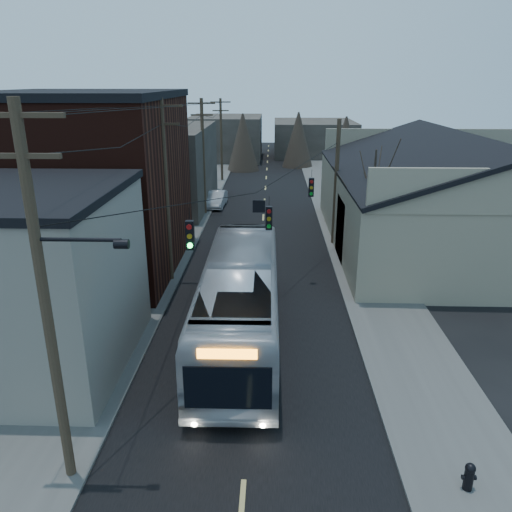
# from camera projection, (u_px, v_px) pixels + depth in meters

# --- Properties ---
(road_surface) EXTENTS (9.00, 110.00, 0.02)m
(road_surface) POSITION_uv_depth(u_px,v_px,m) (263.00, 224.00, 39.74)
(road_surface) COLOR black
(road_surface) RESTS_ON ground
(sidewalk_left) EXTENTS (4.00, 110.00, 0.12)m
(sidewalk_left) POSITION_uv_depth(u_px,v_px,m) (182.00, 223.00, 39.93)
(sidewalk_left) COLOR #474744
(sidewalk_left) RESTS_ON ground
(sidewalk_right) EXTENTS (4.00, 110.00, 0.12)m
(sidewalk_right) POSITION_uv_depth(u_px,v_px,m) (345.00, 224.00, 39.52)
(sidewalk_right) COLOR #474744
(sidewalk_right) RESTS_ON ground
(building_clapboard) EXTENTS (8.00, 8.00, 7.00)m
(building_clapboard) POSITION_uv_depth(u_px,v_px,m) (17.00, 283.00, 19.07)
(building_clapboard) COLOR gray
(building_clapboard) RESTS_ON ground
(building_brick) EXTENTS (10.00, 12.00, 10.00)m
(building_brick) POSITION_uv_depth(u_px,v_px,m) (88.00, 186.00, 28.97)
(building_brick) COLOR black
(building_brick) RESTS_ON ground
(building_left_far) EXTENTS (9.00, 14.00, 7.00)m
(building_left_far) POSITION_uv_depth(u_px,v_px,m) (158.00, 167.00, 44.53)
(building_left_far) COLOR #322D28
(building_left_far) RESTS_ON ground
(warehouse) EXTENTS (16.16, 20.60, 7.73)m
(warehouse) POSITION_uv_depth(u_px,v_px,m) (453.00, 208.00, 33.73)
(warehouse) COLOR gray
(warehouse) RESTS_ON ground
(building_far_left) EXTENTS (10.00, 12.00, 6.00)m
(building_far_left) POSITION_uv_depth(u_px,v_px,m) (226.00, 138.00, 71.92)
(building_far_left) COLOR #322D28
(building_far_left) RESTS_ON ground
(building_far_right) EXTENTS (12.00, 14.00, 5.00)m
(building_far_right) POSITION_uv_depth(u_px,v_px,m) (314.00, 138.00, 76.39)
(building_far_right) COLOR #322D28
(building_far_right) RESTS_ON ground
(bare_tree) EXTENTS (0.40, 0.40, 7.20)m
(bare_tree) POSITION_uv_depth(u_px,v_px,m) (371.00, 212.00, 28.92)
(bare_tree) COLOR black
(bare_tree) RESTS_ON ground
(utility_lines) EXTENTS (11.24, 45.28, 10.50)m
(utility_lines) POSITION_uv_depth(u_px,v_px,m) (214.00, 175.00, 32.67)
(utility_lines) COLOR #382B1E
(utility_lines) RESTS_ON ground
(bus) EXTENTS (3.23, 13.45, 3.74)m
(bus) POSITION_uv_depth(u_px,v_px,m) (240.00, 300.00, 21.54)
(bus) COLOR #9DA2A8
(bus) RESTS_ON ground
(parked_car) EXTENTS (1.69, 4.32, 1.40)m
(parked_car) POSITION_uv_depth(u_px,v_px,m) (217.00, 199.00, 44.97)
(parked_car) COLOR #A7A9AE
(parked_car) RESTS_ON ground
(fire_hydrant) EXTENTS (0.39, 0.29, 0.85)m
(fire_hydrant) POSITION_uv_depth(u_px,v_px,m) (469.00, 476.00, 13.70)
(fire_hydrant) COLOR black
(fire_hydrant) RESTS_ON sidewalk_right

